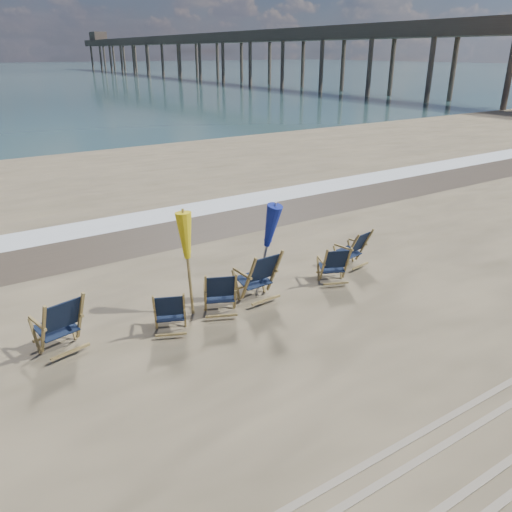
# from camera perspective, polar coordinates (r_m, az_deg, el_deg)

# --- Properties ---
(surf_foam) EXTENTS (200.00, 1.40, 0.01)m
(surf_foam) POSITION_cam_1_polar(r_m,az_deg,el_deg) (15.17, -12.63, 4.24)
(surf_foam) COLOR silver
(surf_foam) RESTS_ON ground
(wet_sand_strip) EXTENTS (200.00, 2.60, 0.00)m
(wet_sand_strip) POSITION_cam_1_polar(r_m,az_deg,el_deg) (13.83, -10.40, 2.65)
(wet_sand_strip) COLOR #42362A
(wet_sand_strip) RESTS_ON ground
(tire_tracks) EXTENTS (80.00, 1.30, 0.01)m
(tire_tracks) POSITION_cam_1_polar(r_m,az_deg,el_deg) (7.13, 23.85, -19.89)
(tire_tracks) COLOR gray
(tire_tracks) RESTS_ON ground
(beach_chair_0) EXTENTS (0.85, 0.92, 1.10)m
(beach_chair_0) POSITION_cam_1_polar(r_m,az_deg,el_deg) (8.68, -19.39, -6.72)
(beach_chair_0) COLOR black
(beach_chair_0) RESTS_ON ground
(beach_chair_1) EXTENTS (0.78, 0.82, 0.89)m
(beach_chair_1) POSITION_cam_1_polar(r_m,az_deg,el_deg) (8.67, -8.16, -6.37)
(beach_chair_1) COLOR black
(beach_chair_1) RESTS_ON ground
(beach_chair_2) EXTENTS (0.85, 0.89, 0.97)m
(beach_chair_2) POSITION_cam_1_polar(r_m,az_deg,el_deg) (9.15, -2.38, -4.25)
(beach_chair_2) COLOR black
(beach_chair_2) RESTS_ON ground
(beach_chair_3) EXTENTS (0.75, 0.83, 1.11)m
(beach_chair_3) POSITION_cam_1_polar(r_m,az_deg,el_deg) (9.78, 2.18, -1.95)
(beach_chair_3) COLOR black
(beach_chair_3) RESTS_ON ground
(beach_chair_4) EXTENTS (0.79, 0.82, 0.90)m
(beach_chair_4) POSITION_cam_1_polar(r_m,az_deg,el_deg) (10.59, 10.35, -0.98)
(beach_chair_4) COLOR black
(beach_chair_4) RESTS_ON ground
(beach_chair_5) EXTENTS (0.70, 0.77, 0.94)m
(beach_chair_5) POSITION_cam_1_polar(r_m,az_deg,el_deg) (11.62, 12.29, 1.10)
(beach_chair_5) COLOR black
(beach_chair_5) RESTS_ON ground
(umbrella_yellow) EXTENTS (0.30, 0.30, 1.95)m
(umbrella_yellow) POSITION_cam_1_polar(r_m,az_deg,el_deg) (8.99, -7.87, 1.64)
(umbrella_yellow) COLOR olive
(umbrella_yellow) RESTS_ON ground
(umbrella_blue) EXTENTS (0.30, 0.30, 2.01)m
(umbrella_blue) POSITION_cam_1_polar(r_m,az_deg,el_deg) (9.44, 1.00, 3.24)
(umbrella_blue) COLOR #A5A5AD
(umbrella_blue) RESTS_ON ground
(fishing_pier) EXTENTS (4.40, 140.00, 9.30)m
(fishing_pier) POSITION_cam_1_polar(r_m,az_deg,el_deg) (90.15, -4.82, 22.34)
(fishing_pier) COLOR brown
(fishing_pier) RESTS_ON ground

